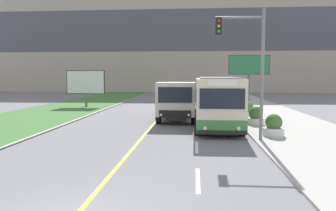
# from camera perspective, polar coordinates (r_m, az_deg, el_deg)

# --- Properties ---
(lane_marking_centre) EXTENTS (2.88, 140.00, 0.01)m
(lane_marking_centre) POSITION_cam_1_polar(r_m,az_deg,el_deg) (8.80, -11.32, -15.69)
(lane_marking_centre) COLOR gold
(lane_marking_centre) RESTS_ON ground_plane
(apartment_block_background) EXTENTS (80.00, 8.04, 21.78)m
(apartment_block_background) POSITION_cam_1_polar(r_m,az_deg,el_deg) (65.27, 2.35, 12.04)
(apartment_block_background) COLOR #A89E8E
(apartment_block_background) RESTS_ON ground_plane
(city_bus) EXTENTS (2.62, 6.00, 3.04)m
(city_bus) POSITION_cam_1_polar(r_m,az_deg,el_deg) (18.89, 8.66, 0.33)
(city_bus) COLOR beige
(city_bus) RESTS_ON ground_plane
(dump_truck) EXTENTS (2.57, 6.88, 2.69)m
(dump_truck) POSITION_cam_1_polar(r_m,az_deg,el_deg) (22.28, 1.54, 0.63)
(dump_truck) COLOR black
(dump_truck) RESTS_ON ground_plane
(car_distant) EXTENTS (1.80, 4.30, 1.45)m
(car_distant) POSITION_cam_1_polar(r_m,az_deg,el_deg) (38.59, 2.35, 1.59)
(car_distant) COLOR maroon
(car_distant) RESTS_ON ground_plane
(traffic_light_mast) EXTENTS (2.28, 0.32, 6.22)m
(traffic_light_mast) POSITION_cam_1_polar(r_m,az_deg,el_deg) (15.92, 13.94, 8.01)
(traffic_light_mast) COLOR slate
(traffic_light_mast) RESTS_ON ground_plane
(billboard_large) EXTENTS (4.96, 0.24, 5.63)m
(billboard_large) POSITION_cam_1_polar(r_m,az_deg,el_deg) (41.30, 13.94, 6.63)
(billboard_large) COLOR #59595B
(billboard_large) RESTS_ON ground_plane
(billboard_small) EXTENTS (3.86, 0.24, 3.67)m
(billboard_small) POSITION_cam_1_polar(r_m,az_deg,el_deg) (33.57, -14.13, 3.85)
(billboard_small) COLOR #59595B
(billboard_small) RESTS_ON ground_plane
(planter_round_near) EXTENTS (1.06, 1.06, 1.12)m
(planter_round_near) POSITION_cam_1_polar(r_m,az_deg,el_deg) (17.46, 17.92, -3.48)
(planter_round_near) COLOR silver
(planter_round_near) RESTS_ON sidewalk_right
(planter_round_second) EXTENTS (1.09, 1.09, 1.14)m
(planter_round_second) POSITION_cam_1_polar(r_m,az_deg,el_deg) (21.22, 15.04, -1.88)
(planter_round_second) COLOR silver
(planter_round_second) RESTS_ON sidewalk_right
(planter_round_third) EXTENTS (1.05, 1.05, 1.10)m
(planter_round_third) POSITION_cam_1_polar(r_m,az_deg,el_deg) (25.08, 13.74, -0.81)
(planter_round_third) COLOR silver
(planter_round_third) RESTS_ON sidewalk_right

